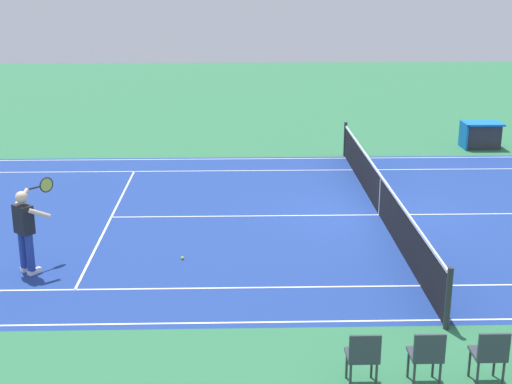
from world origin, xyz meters
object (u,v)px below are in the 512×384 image
(spectator_chair_5, at_px, (427,354))
(equipment_cart_tarped, at_px, (481,135))
(tennis_ball, at_px, (182,258))
(spectator_chair_4, at_px, (490,353))
(spectator_chair_6, at_px, (363,355))
(tennis_net, at_px, (380,195))
(tennis_player_near, at_px, (26,227))

(spectator_chair_5, xyz_separation_m, equipment_cart_tarped, (-5.39, -14.32, -0.08))
(tennis_ball, bearing_deg, spectator_chair_4, 133.76)
(spectator_chair_4, height_order, equipment_cart_tarped, spectator_chair_4)
(spectator_chair_5, relative_size, spectator_chair_6, 1.00)
(tennis_net, height_order, equipment_cart_tarped, tennis_net)
(tennis_ball, relative_size, spectator_chair_4, 0.08)
(tennis_player_near, height_order, spectator_chair_5, tennis_player_near)
(tennis_player_near, xyz_separation_m, spectator_chair_5, (-6.66, 4.27, -0.41))
(spectator_chair_4, relative_size, equipment_cart_tarped, 0.70)
(spectator_chair_4, height_order, spectator_chair_6, same)
(tennis_net, relative_size, equipment_cart_tarped, 9.36)
(tennis_net, relative_size, spectator_chair_4, 13.30)
(spectator_chair_6, bearing_deg, equipment_cart_tarped, -113.69)
(tennis_net, bearing_deg, tennis_ball, 30.78)
(spectator_chair_5, bearing_deg, tennis_player_near, -32.64)
(tennis_net, distance_m, equipment_cart_tarped, 8.21)
(tennis_ball, distance_m, spectator_chair_4, 6.71)
(tennis_player_near, relative_size, spectator_chair_4, 1.93)
(tennis_net, height_order, spectator_chair_5, tennis_net)
(spectator_chair_4, bearing_deg, tennis_net, -89.23)
(equipment_cart_tarped, bearing_deg, tennis_player_near, 39.82)
(tennis_net, bearing_deg, spectator_chair_5, 84.03)
(spectator_chair_5, bearing_deg, equipment_cart_tarped, -110.65)
(spectator_chair_5, height_order, spectator_chair_6, same)
(tennis_player_near, xyz_separation_m, spectator_chair_6, (-5.77, 4.27, -0.41))
(tennis_ball, height_order, spectator_chair_4, spectator_chair_4)
(tennis_ball, bearing_deg, tennis_net, -149.22)
(spectator_chair_4, bearing_deg, tennis_ball, -46.24)
(spectator_chair_6, relative_size, equipment_cart_tarped, 0.70)
(tennis_player_near, relative_size, spectator_chair_5, 1.93)
(spectator_chair_4, xyz_separation_m, equipment_cart_tarped, (-4.51, -14.32, -0.08))
(spectator_chair_5, bearing_deg, spectator_chair_6, 0.00)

